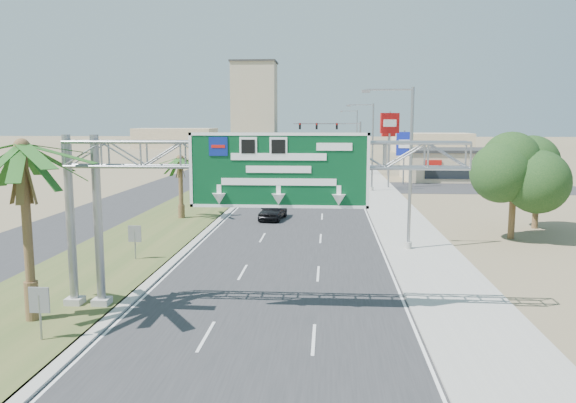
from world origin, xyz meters
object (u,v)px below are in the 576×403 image
at_px(sign_gantry, 241,168).
at_px(pole_sign_red_far, 389,134).
at_px(car_mid_lane, 299,185).
at_px(pole_sign_blue, 404,146).
at_px(palm_near, 22,148).
at_px(pole_sign_red_near, 390,128).
at_px(signal_mast, 346,143).
at_px(car_left_lane, 273,211).
at_px(car_right_lane, 327,171).
at_px(store_building, 470,165).
at_px(car_far, 295,166).

height_order(sign_gantry, pole_sign_red_far, pole_sign_red_far).
bearing_deg(car_mid_lane, pole_sign_blue, 30.26).
relative_size(palm_near, pole_sign_red_near, 0.91).
relative_size(sign_gantry, pole_sign_red_far, 2.15).
bearing_deg(pole_sign_red_far, pole_sign_red_near, -95.61).
relative_size(car_mid_lane, pole_sign_red_far, 0.64).
xyz_separation_m(signal_mast, car_mid_lane, (-5.99, -21.01, -4.03)).
relative_size(palm_near, pole_sign_red_far, 1.07).
xyz_separation_m(palm_near, pole_sign_red_far, (20.53, 63.53, -0.80)).
relative_size(palm_near, car_left_lane, 1.93).
distance_m(sign_gantry, car_right_lane, 60.28).
distance_m(store_building, car_left_lane, 41.31).
height_order(sign_gantry, car_left_lane, sign_gantry).
bearing_deg(car_far, store_building, -34.02).
bearing_deg(sign_gantry, car_right_lane, 86.74).
relative_size(store_building, car_left_lane, 4.15).
bearing_deg(signal_mast, car_far, 136.34).
bearing_deg(signal_mast, palm_near, -102.66).
height_order(palm_near, pole_sign_red_far, palm_near).
bearing_deg(car_far, pole_sign_red_far, -35.08).
bearing_deg(car_right_lane, store_building, -16.85).
distance_m(palm_near, pole_sign_red_near, 50.90).
xyz_separation_m(sign_gantry, car_left_lane, (-0.94, 22.48, -5.32)).
bearing_deg(sign_gantry, car_mid_lane, 89.65).
bearing_deg(store_building, palm_near, -118.28).
distance_m(pole_sign_red_near, pole_sign_blue, 5.23).
bearing_deg(car_far, car_right_lane, -66.62).
xyz_separation_m(sign_gantry, car_right_lane, (3.42, 59.95, -5.26)).
relative_size(signal_mast, pole_sign_red_near, 1.12).
xyz_separation_m(signal_mast, pole_sign_red_far, (6.16, -0.44, 1.28)).
distance_m(store_building, pole_sign_red_near, 17.13).
distance_m(palm_near, store_building, 66.04).
xyz_separation_m(signal_mast, car_left_lane, (-7.17, -39.57, -4.11)).
distance_m(store_building, car_right_lane, 20.06).
xyz_separation_m(car_right_lane, pole_sign_blue, (9.69, -10.52, 4.15)).
height_order(signal_mast, pole_sign_red_far, signal_mast).
bearing_deg(pole_sign_blue, signal_mast, 118.55).
bearing_deg(car_right_lane, pole_sign_blue, -53.06).
relative_size(car_left_lane, car_right_lane, 0.75).
bearing_deg(pole_sign_red_near, signal_mast, 105.25).
height_order(car_right_lane, pole_sign_red_far, pole_sign_red_far).
xyz_separation_m(palm_near, car_mid_lane, (8.39, 42.96, -6.11)).
bearing_deg(pole_sign_red_far, signal_mast, 175.93).
bearing_deg(car_left_lane, car_far, 98.97).
bearing_deg(pole_sign_blue, pole_sign_red_far, 93.33).
bearing_deg(car_right_lane, sign_gantry, -98.95).
bearing_deg(car_left_lane, pole_sign_blue, 70.19).
relative_size(car_left_lane, pole_sign_red_near, 0.47).
height_order(signal_mast, car_left_lane, signal_mast).
height_order(store_building, car_left_lane, store_building).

